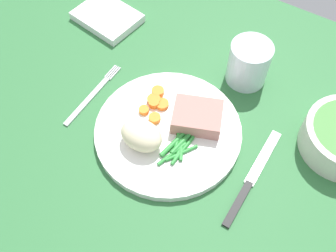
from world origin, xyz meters
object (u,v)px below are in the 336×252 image
(meat_portion, at_px, (197,117))
(fork, at_px, (93,95))
(knife, at_px, (251,179))
(dinner_plate, at_px, (168,131))
(napkin, at_px, (107,17))
(water_glass, at_px, (248,65))

(meat_portion, bearing_deg, fork, -167.88)
(knife, bearing_deg, dinner_plate, 174.99)
(fork, bearing_deg, napkin, 122.41)
(dinner_plate, bearing_deg, fork, -179.13)
(knife, height_order, napkin, napkin)
(fork, bearing_deg, water_glass, 43.92)
(dinner_plate, xyz_separation_m, knife, (0.17, -0.00, -0.01))
(meat_portion, relative_size, napkin, 0.64)
(dinner_plate, xyz_separation_m, meat_portion, (0.04, 0.04, 0.02))
(napkin, bearing_deg, meat_portion, -24.63)
(dinner_plate, height_order, knife, dinner_plate)
(meat_portion, xyz_separation_m, water_glass, (0.03, 0.15, 0.01))
(meat_portion, relative_size, knife, 0.42)
(fork, height_order, knife, knife)
(dinner_plate, xyz_separation_m, water_glass, (0.06, 0.19, 0.03))
(dinner_plate, relative_size, knife, 1.29)
(knife, bearing_deg, meat_portion, 157.44)
(dinner_plate, relative_size, fork, 1.59)
(knife, bearing_deg, fork, 175.92)
(dinner_plate, xyz_separation_m, fork, (-0.17, -0.00, -0.01))
(knife, bearing_deg, napkin, 153.12)
(fork, distance_m, napkin, 0.21)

